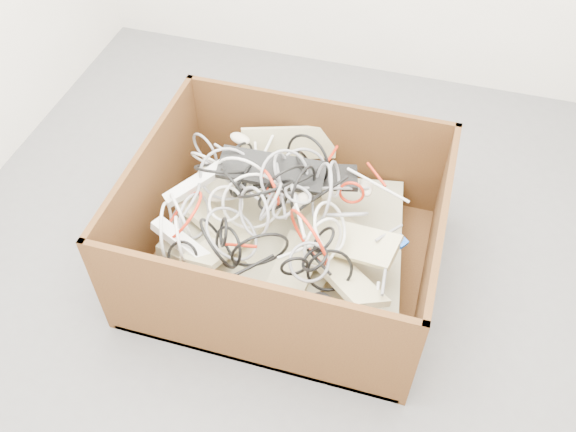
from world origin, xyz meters
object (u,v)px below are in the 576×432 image
(power_strip_left, at_px, (196,183))
(vga_plug, at_px, (401,242))
(cardboard_box, at_px, (283,244))
(power_strip_right, at_px, (182,243))

(power_strip_left, distance_m, vga_plug, 0.84)
(cardboard_box, relative_size, power_strip_left, 4.30)
(cardboard_box, xyz_separation_m, power_strip_right, (-0.32, -0.24, 0.19))
(cardboard_box, distance_m, vga_plug, 0.52)
(power_strip_left, bearing_deg, vga_plug, -49.55)
(cardboard_box, bearing_deg, power_strip_right, -142.90)
(power_strip_right, height_order, vga_plug, power_strip_right)
(cardboard_box, distance_m, power_strip_left, 0.44)
(cardboard_box, distance_m, power_strip_right, 0.45)
(power_strip_left, bearing_deg, power_strip_right, -126.62)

